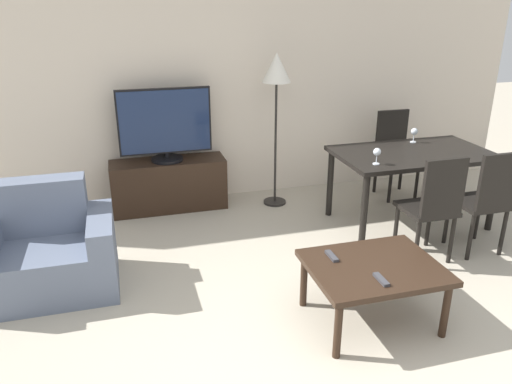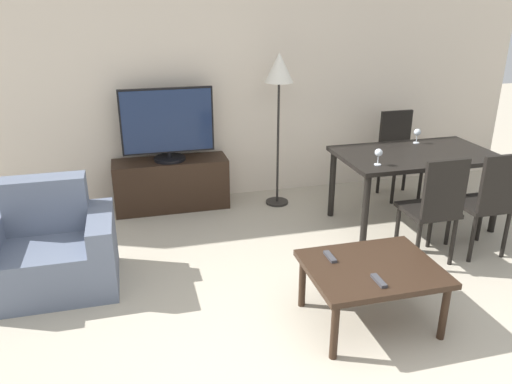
% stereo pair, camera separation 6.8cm
% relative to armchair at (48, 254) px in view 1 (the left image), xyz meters
% --- Properties ---
extents(wall_back, '(6.93, 0.06, 2.70)m').
position_rel_armchair_xyz_m(wall_back, '(1.63, 1.56, 1.06)').
color(wall_back, beige).
rests_on(wall_back, ground_plane).
extents(armchair, '(0.97, 0.70, 0.81)m').
position_rel_armchair_xyz_m(armchair, '(0.00, 0.00, 0.00)').
color(armchair, slate).
rests_on(armchair, ground_plane).
extents(tv_stand, '(1.16, 0.37, 0.53)m').
position_rel_armchair_xyz_m(tv_stand, '(1.04, 1.30, -0.02)').
color(tv_stand, black).
rests_on(tv_stand, ground_plane).
extents(tv, '(0.92, 0.32, 0.73)m').
position_rel_armchair_xyz_m(tv, '(1.04, 1.30, 0.61)').
color(tv, black).
rests_on(tv, tv_stand).
extents(coffee_table, '(0.86, 0.69, 0.43)m').
position_rel_armchair_xyz_m(coffee_table, '(2.14, -1.03, 0.10)').
color(coffee_table, black).
rests_on(coffee_table, ground_plane).
extents(dining_table, '(1.45, 0.85, 0.72)m').
position_rel_armchair_xyz_m(dining_table, '(3.25, 0.33, 0.36)').
color(dining_table, black).
rests_on(dining_table, ground_plane).
extents(dining_chair_near, '(0.40, 0.40, 0.93)m').
position_rel_armchair_xyz_m(dining_chair_near, '(2.99, -0.41, 0.23)').
color(dining_chair_near, black).
rests_on(dining_chair_near, ground_plane).
extents(dining_chair_far, '(0.40, 0.40, 0.93)m').
position_rel_armchair_xyz_m(dining_chair_far, '(3.50, 1.06, 0.23)').
color(dining_chair_far, black).
rests_on(dining_chair_far, ground_plane).
extents(dining_chair_near_right, '(0.40, 0.40, 0.93)m').
position_rel_armchair_xyz_m(dining_chair_near_right, '(3.50, -0.41, 0.23)').
color(dining_chair_near_right, black).
rests_on(dining_chair_near_right, ground_plane).
extents(floor_lamp, '(0.29, 0.29, 1.58)m').
position_rel_armchair_xyz_m(floor_lamp, '(2.15, 1.14, 1.05)').
color(floor_lamp, black).
rests_on(floor_lamp, ground_plane).
extents(remote_primary, '(0.04, 0.15, 0.02)m').
position_rel_armchair_xyz_m(remote_primary, '(1.91, -0.86, 0.16)').
color(remote_primary, '#38383D').
rests_on(remote_primary, coffee_table).
extents(remote_secondary, '(0.04, 0.15, 0.02)m').
position_rel_armchair_xyz_m(remote_secondary, '(2.08, -1.23, 0.16)').
color(remote_secondary, '#38383D').
rests_on(remote_secondary, coffee_table).
extents(wine_glass_left, '(0.07, 0.07, 0.15)m').
position_rel_armchair_xyz_m(wine_glass_left, '(2.73, 0.09, 0.54)').
color(wine_glass_left, silver).
rests_on(wine_glass_left, dining_table).
extents(wine_glass_center, '(0.07, 0.07, 0.15)m').
position_rel_armchair_xyz_m(wine_glass_center, '(3.42, 0.62, 0.54)').
color(wine_glass_center, silver).
rests_on(wine_glass_center, dining_table).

